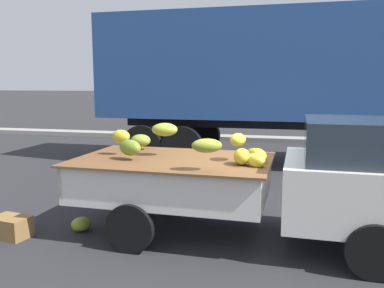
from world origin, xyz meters
The scene contains 6 objects.
ground centered at (0.00, 0.00, 0.00)m, with size 220.00×220.00×0.00m, color #28282B.
curb_strip centered at (0.00, 9.57, 0.08)m, with size 80.00×0.80×0.16m, color gray.
pickup_truck centered at (0.66, -0.31, 0.88)m, with size 4.92×1.94×1.70m.
semi_trailer centered at (1.20, 5.30, 2.54)m, with size 12.00×2.70×3.95m.
fallen_banana_bunch_near_tailgate centered at (-2.61, -0.59, 0.10)m, with size 0.30×0.27×0.21m, color #8AA230.
produce_crate centered at (-3.45, -1.05, 0.15)m, with size 0.52×0.36×0.30m, color olive.
Camera 1 is at (0.31, -5.70, 2.14)m, focal length 37.59 mm.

